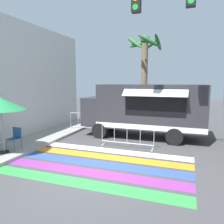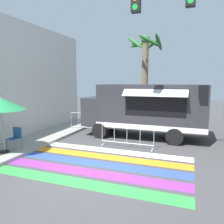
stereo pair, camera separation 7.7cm
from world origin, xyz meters
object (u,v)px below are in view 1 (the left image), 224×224
(barricade_front, at_px, (127,136))
(food_truck, at_px, (142,107))
(barricade_side, at_px, (86,122))
(patio_umbrella, at_px, (1,104))
(traffic_signal_pole, at_px, (194,24))
(folding_chair, at_px, (15,136))
(palm_tree, at_px, (144,66))

(barricade_front, bearing_deg, food_truck, 83.38)
(barricade_front, bearing_deg, barricade_side, 143.32)
(food_truck, relative_size, barricade_side, 2.95)
(food_truck, bearing_deg, patio_umbrella, -133.34)
(patio_umbrella, relative_size, barricade_side, 1.03)
(traffic_signal_pole, xyz_separation_m, folding_chair, (-6.61, -1.28, -4.12))
(traffic_signal_pole, bearing_deg, barricade_front, 160.69)
(traffic_signal_pole, relative_size, patio_umbrella, 3.10)
(food_truck, xyz_separation_m, patio_umbrella, (-4.43, -4.69, 0.47))
(food_truck, relative_size, palm_tree, 1.05)
(food_truck, distance_m, barricade_side, 3.53)
(food_truck, distance_m, palm_tree, 4.28)
(food_truck, bearing_deg, barricade_front, -96.62)
(patio_umbrella, xyz_separation_m, barricade_side, (1.07, 5.01, -1.51))
(folding_chair, relative_size, barricade_side, 0.43)
(folding_chair, height_order, palm_tree, palm_tree)
(barricade_front, bearing_deg, palm_tree, 94.17)
(patio_umbrella, xyz_separation_m, folding_chair, (0.10, 0.52, -1.36))
(traffic_signal_pole, height_order, palm_tree, traffic_signal_pole)
(patio_umbrella, height_order, barricade_side, patio_umbrella)
(patio_umbrella, bearing_deg, traffic_signal_pole, 15.01)
(traffic_signal_pole, distance_m, folding_chair, 7.89)
(patio_umbrella, bearing_deg, food_truck, 46.66)
(barricade_front, height_order, barricade_side, same)
(patio_umbrella, height_order, palm_tree, palm_tree)
(barricade_side, bearing_deg, patio_umbrella, -102.03)
(food_truck, xyz_separation_m, traffic_signal_pole, (2.28, -2.89, 3.23))
(patio_umbrella, distance_m, folding_chair, 1.46)
(traffic_signal_pole, xyz_separation_m, barricade_side, (-5.64, 3.21, -4.27))
(food_truck, relative_size, patio_umbrella, 2.86)
(patio_umbrella, height_order, barricade_front, patio_umbrella)
(barricade_front, bearing_deg, folding_chair, -152.21)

